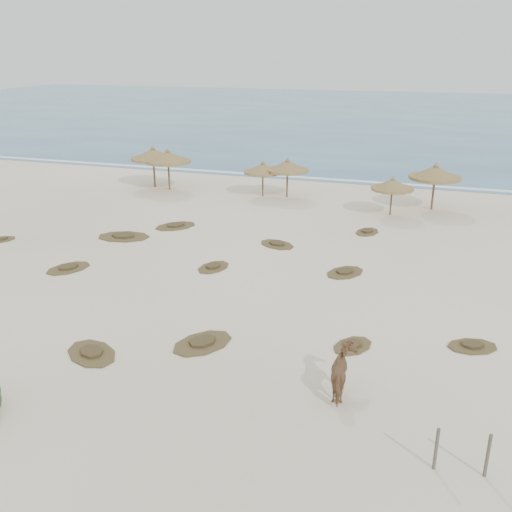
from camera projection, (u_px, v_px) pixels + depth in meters
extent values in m
plane|color=#F3E2C7|center=(243.00, 332.00, 20.53)|extent=(160.00, 160.00, 0.00)
cube|color=#265474|center=(404.00, 115.00, 87.52)|extent=(200.00, 100.00, 0.01)
cube|color=white|center=(354.00, 181.00, 43.75)|extent=(70.00, 0.60, 0.01)
cylinder|color=brown|center=(169.00, 174.00, 40.77)|extent=(0.13, 0.13, 2.24)
cylinder|color=olive|center=(168.00, 161.00, 40.45)|extent=(3.85, 3.85, 0.19)
cone|color=olive|center=(168.00, 156.00, 40.33)|extent=(3.72, 3.72, 0.80)
cone|color=olive|center=(168.00, 150.00, 40.17)|extent=(0.38, 0.38, 0.23)
cylinder|color=brown|center=(154.00, 171.00, 41.66)|extent=(0.13, 0.13, 2.27)
cylinder|color=olive|center=(153.00, 159.00, 41.34)|extent=(3.32, 3.32, 0.19)
cone|color=olive|center=(153.00, 154.00, 41.22)|extent=(3.20, 3.20, 0.81)
cone|color=olive|center=(153.00, 147.00, 41.05)|extent=(0.39, 0.39, 0.24)
cylinder|color=brown|center=(263.00, 183.00, 39.06)|extent=(0.10, 0.10, 1.83)
cylinder|color=olive|center=(263.00, 172.00, 38.80)|extent=(2.71, 2.71, 0.16)
cone|color=olive|center=(263.00, 168.00, 38.70)|extent=(2.62, 2.62, 0.66)
cone|color=olive|center=(263.00, 162.00, 38.56)|extent=(0.31, 0.31, 0.19)
cylinder|color=brown|center=(287.00, 182.00, 38.82)|extent=(0.12, 0.12, 2.02)
cylinder|color=olive|center=(287.00, 170.00, 38.53)|extent=(3.10, 3.10, 0.17)
cone|color=olive|center=(287.00, 166.00, 38.42)|extent=(2.99, 2.99, 0.72)
cone|color=olive|center=(288.00, 159.00, 38.27)|extent=(0.35, 0.35, 0.21)
cylinder|color=brown|center=(391.00, 201.00, 34.60)|extent=(0.10, 0.10, 1.80)
cylinder|color=olive|center=(392.00, 189.00, 34.34)|extent=(3.07, 3.07, 0.15)
cone|color=olive|center=(393.00, 184.00, 34.25)|extent=(2.97, 2.97, 0.64)
cone|color=olive|center=(393.00, 178.00, 34.11)|extent=(0.31, 0.31, 0.19)
cylinder|color=brown|center=(433.00, 192.00, 35.73)|extent=(0.13, 0.13, 2.24)
cylinder|color=olive|center=(435.00, 178.00, 35.41)|extent=(4.07, 4.07, 0.19)
cone|color=olive|center=(435.00, 172.00, 35.29)|extent=(3.93, 3.93, 0.80)
cone|color=olive|center=(436.00, 164.00, 35.13)|extent=(0.38, 0.38, 0.23)
imported|color=brown|center=(344.00, 373.00, 16.58)|extent=(1.03, 1.80, 1.44)
cylinder|color=brown|center=(436.00, 449.00, 13.67)|extent=(0.10, 0.10, 1.16)
cylinder|color=brown|center=(488.00, 456.00, 13.41)|extent=(0.09, 0.09, 1.19)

